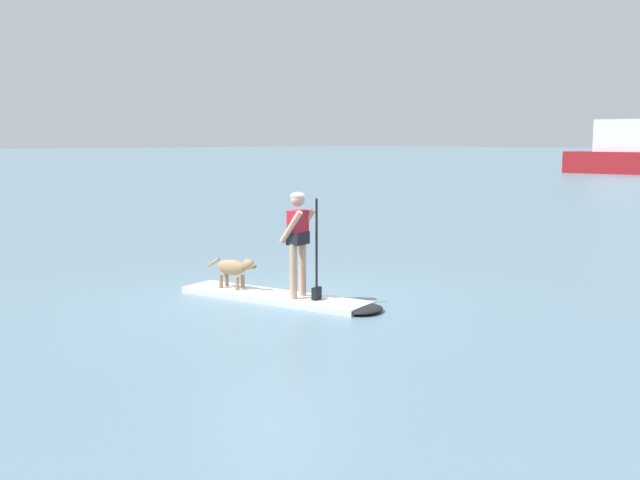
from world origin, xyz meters
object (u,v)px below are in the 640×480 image
at_px(paddleboard, 285,298).
at_px(person_paddler, 299,236).
at_px(dog, 234,268).
at_px(moored_boat_outer, 635,154).

bearing_deg(paddleboard, person_paddler, 16.83).
relative_size(paddleboard, dog, 3.60).
bearing_deg(person_paddler, paddleboard, -163.17).
bearing_deg(person_paddler, dog, -163.17).
distance_m(dog, moored_boat_outer, 50.78).
height_order(person_paddler, dog, person_paddler).
height_order(dog, moored_boat_outer, moored_boat_outer).
relative_size(dog, moored_boat_outer, 0.09).
bearing_deg(dog, person_paddler, 16.83).
relative_size(paddleboard, person_paddler, 2.19).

